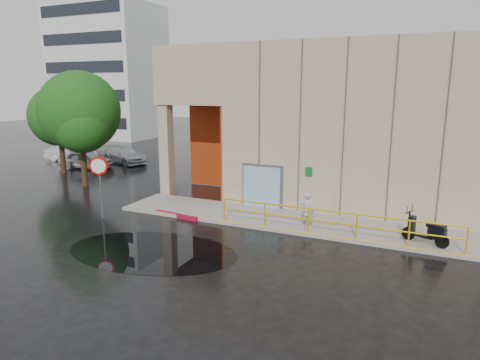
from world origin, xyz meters
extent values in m
plane|color=black|center=(0.00, 0.00, 0.00)|extent=(120.00, 120.00, 0.00)
cube|color=gray|center=(4.00, 4.50, 0.07)|extent=(20.00, 3.00, 0.15)
cube|color=gray|center=(6.00, 11.00, 4.00)|extent=(16.00, 10.00, 8.00)
cube|color=gray|center=(-4.00, 11.00, 6.50)|extent=(4.00, 10.00, 3.00)
cube|color=gray|center=(-5.60, 6.40, 2.50)|extent=(0.60, 0.60, 5.00)
cube|color=#AD3A10|center=(-4.00, 9.50, 2.50)|extent=(3.80, 0.15, 4.90)
cube|color=#AD3A10|center=(-2.05, 7.75, 2.50)|extent=(0.10, 3.50, 4.90)
cube|color=#95BBCB|center=(0.20, 5.88, 1.15)|extent=(1.90, 0.10, 2.00)
cube|color=#5E5E62|center=(0.20, 5.96, 1.15)|extent=(2.10, 0.06, 2.20)
cube|color=#0D5B21|center=(2.50, 5.94, 2.10)|extent=(0.32, 0.04, 0.42)
cylinder|color=#D5A20B|center=(4.25, 3.15, 1.15)|extent=(9.50, 0.06, 0.06)
cylinder|color=#D5A20B|center=(4.25, 3.15, 0.70)|extent=(9.50, 0.06, 0.06)
cube|color=silver|center=(-28.00, 28.00, 7.50)|extent=(12.00, 8.00, 15.00)
imported|color=#B5B4B9|center=(3.12, 3.61, 0.93)|extent=(0.61, 0.44, 1.56)
cylinder|color=black|center=(7.05, 3.93, 0.40)|extent=(0.51, 0.28, 0.50)
cylinder|color=black|center=(8.23, 3.47, 0.40)|extent=(0.51, 0.28, 0.50)
cylinder|color=#5E5E62|center=(-5.96, 1.57, 1.26)|extent=(0.08, 0.08, 2.52)
cylinder|color=#B10A00|center=(-5.96, 1.54, 2.46)|extent=(0.79, 0.43, 0.87)
cylinder|color=white|center=(-5.96, 1.51, 2.46)|extent=(0.62, 0.32, 0.69)
cube|color=maroon|center=(-2.96, 3.10, 0.09)|extent=(2.40, 0.48, 0.18)
cube|color=black|center=(-1.50, -0.82, 0.00)|extent=(6.95, 4.76, 0.01)
imported|color=silver|center=(-15.59, 10.66, 0.67)|extent=(4.18, 2.42, 1.34)
imported|color=silver|center=(-19.16, 12.75, 0.65)|extent=(4.19, 2.56, 1.30)
imported|color=silver|center=(-14.44, 13.63, 0.63)|extent=(4.69, 3.11, 1.26)
cylinder|color=black|center=(-11.50, 6.27, 1.55)|extent=(0.36, 0.36, 3.09)
sphere|color=#2D5D1E|center=(-11.50, 6.27, 4.51)|extent=(4.74, 4.74, 4.74)
sphere|color=#2D5D1E|center=(-10.91, 5.77, 3.80)|extent=(3.31, 3.31, 3.31)
cylinder|color=black|center=(-15.75, 8.66, 1.37)|extent=(0.36, 0.36, 2.74)
sphere|color=#1C501A|center=(-15.75, 8.66, 3.95)|extent=(4.03, 4.03, 4.03)
sphere|color=#1C501A|center=(-15.18, 8.44, 3.34)|extent=(2.82, 2.82, 2.82)
camera|label=1|loc=(7.55, -13.02, 5.96)|focal=32.00mm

